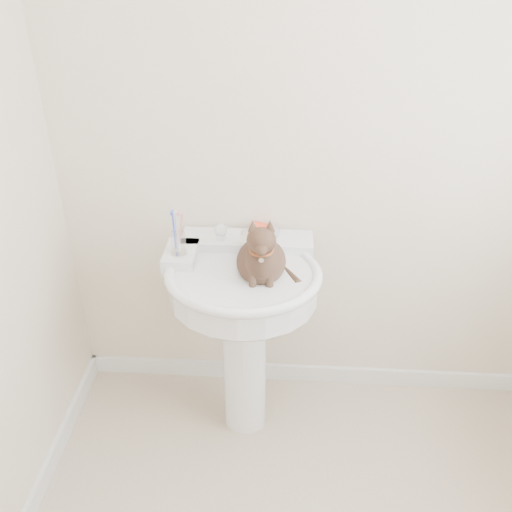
# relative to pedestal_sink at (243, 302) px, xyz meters

# --- Properties ---
(wall_back) EXTENTS (2.20, 0.00, 2.50)m
(wall_back) POSITION_rel_pedestal_sink_xyz_m (0.30, 0.29, 0.57)
(wall_back) COLOR beige
(wall_back) RESTS_ON ground
(baseboard_back) EXTENTS (2.20, 0.02, 0.09)m
(baseboard_back) POSITION_rel_pedestal_sink_xyz_m (0.30, 0.28, -0.64)
(baseboard_back) COLOR white
(baseboard_back) RESTS_ON floor
(pedestal_sink) EXTENTS (0.63, 0.62, 0.87)m
(pedestal_sink) POSITION_rel_pedestal_sink_xyz_m (0.00, 0.00, 0.00)
(pedestal_sink) COLOR white
(pedestal_sink) RESTS_ON floor
(faucet) EXTENTS (0.28, 0.12, 0.14)m
(faucet) POSITION_rel_pedestal_sink_xyz_m (0.00, 0.16, 0.23)
(faucet) COLOR silver
(faucet) RESTS_ON pedestal_sink
(soap_bar) EXTENTS (0.10, 0.08, 0.03)m
(soap_bar) POSITION_rel_pedestal_sink_xyz_m (0.06, 0.25, 0.20)
(soap_bar) COLOR #EF4125
(soap_bar) RESTS_ON pedestal_sink
(toothbrush_cup) EXTENTS (0.07, 0.07, 0.18)m
(toothbrush_cup) POSITION_rel_pedestal_sink_xyz_m (-0.26, 0.05, 0.24)
(toothbrush_cup) COLOR silver
(toothbrush_cup) RESTS_ON pedestal_sink
(cat) EXTENTS (0.21, 0.26, 0.38)m
(cat) POSITION_rel_pedestal_sink_xyz_m (0.07, -0.02, 0.22)
(cat) COLOR brown
(cat) RESTS_ON pedestal_sink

